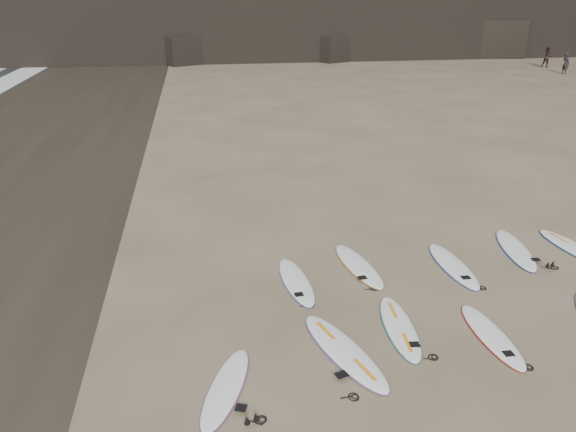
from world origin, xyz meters
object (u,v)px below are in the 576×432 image
surfboard_8 (515,249)px  surfboard_0 (226,387)px  surfboard_3 (492,335)px  person_b (547,57)px  surfboard_5 (296,281)px  person_a (566,63)px  surfboard_2 (399,327)px  surfboard_7 (453,265)px  surfboard_9 (576,249)px  surfboard_6 (358,265)px  surfboard_1 (344,351)px

surfboard_8 → surfboard_0: bearing=-139.7°
surfboard_3 → surfboard_8: surfboard_8 is taller
surfboard_3 → person_b: bearing=55.8°
surfboard_5 → person_a: size_ratio=1.46×
surfboard_2 → person_a: bearing=57.3°
surfboard_5 → person_a: 41.44m
surfboard_2 → surfboard_7: surfboard_7 is taller
surfboard_0 → surfboard_9: 10.33m
surfboard_5 → person_a: (27.57, 30.93, 0.79)m
surfboard_6 → surfboard_7: bearing=-17.5°
surfboard_1 → person_a: (27.15, 33.78, 0.78)m
surfboard_6 → person_b: (26.76, 34.31, 0.82)m
person_a → surfboard_7: bearing=127.8°
surfboard_3 → person_a: (24.12, 33.74, 0.79)m
surfboard_1 → surfboard_5: 2.89m
surfboard_3 → surfboard_7: bearing=79.0°
surfboard_5 → person_a: person_a is taller
surfboard_1 → surfboard_0: bearing=179.2°
surfboard_0 → person_a: (29.44, 34.47, 0.79)m
surfboard_3 → surfboard_2: bearing=160.6°
surfboard_7 → surfboard_9: surfboard_9 is taller
surfboard_6 → person_a: (25.90, 30.38, 0.78)m
surfboard_6 → person_b: size_ratio=1.46×
surfboard_1 → surfboard_2: size_ratio=1.15×
surfboard_0 → surfboard_1: (2.28, 0.69, 0.01)m
surfboard_3 → surfboard_9: (4.18, 3.35, 0.01)m
surfboard_1 → surfboard_7: size_ratio=1.09×
surfboard_6 → surfboard_0: bearing=-139.2°
surfboard_8 → person_b: (22.40, 34.08, 0.82)m
surfboard_9 → person_b: size_ratio=1.56×
surfboard_7 → person_a: 38.75m
surfboard_1 → surfboard_8: 6.69m
surfboard_5 → surfboard_9: (7.63, 0.54, 0.01)m
surfboard_2 → surfboard_3: 1.80m
surfboard_2 → surfboard_5: size_ratio=1.00×
surfboard_0 → surfboard_6: surfboard_6 is taller
surfboard_8 → surfboard_6: bearing=-165.4°
surfboard_5 → person_b: person_b is taller
surfboard_8 → surfboard_1: bearing=-135.5°
surfboard_9 → person_b: bearing=51.3°
person_b → surfboard_7: bearing=-95.1°
surfboard_8 → person_a: 37.06m
surfboard_3 → surfboard_7: size_ratio=0.91×
surfboard_6 → surfboard_7: (2.33, -0.37, 0.00)m
surfboard_5 → surfboard_3: bearing=-43.9°
surfboard_2 → surfboard_5: 2.84m
surfboard_1 → surfboard_9: bearing=7.6°
surfboard_6 → surfboard_9: surfboard_9 is taller
surfboard_5 → surfboard_7: 4.01m
surfboard_2 → surfboard_3: (1.71, -0.58, -0.00)m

